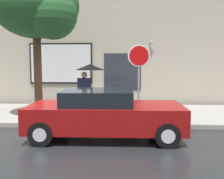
% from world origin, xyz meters
% --- Properties ---
extents(ground_plane, '(60.00, 60.00, 0.00)m').
position_xyz_m(ground_plane, '(0.00, 0.00, 0.00)').
color(ground_plane, black).
extents(sidewalk, '(20.00, 4.00, 0.15)m').
position_xyz_m(sidewalk, '(0.00, 3.00, 0.07)').
color(sidewalk, gray).
rests_on(sidewalk, ground).
extents(building_facade, '(20.00, 0.67, 7.00)m').
position_xyz_m(building_facade, '(-0.01, 5.50, 3.48)').
color(building_facade, '#B2A893').
rests_on(building_facade, ground).
extents(parked_car, '(4.32, 1.91, 1.37)m').
position_xyz_m(parked_car, '(1.31, -0.00, 0.69)').
color(parked_car, maroon).
rests_on(parked_car, ground).
extents(pedestrian_with_umbrella, '(1.10, 1.10, 1.95)m').
position_xyz_m(pedestrian_with_umbrella, '(0.57, 2.19, 1.73)').
color(pedestrian_with_umbrella, black).
rests_on(pedestrian_with_umbrella, sidewalk).
extents(street_tree, '(3.10, 2.64, 5.18)m').
position_xyz_m(street_tree, '(-1.14, 2.01, 4.06)').
color(street_tree, '#4C3823').
rests_on(street_tree, sidewalk).
extents(stop_sign, '(0.76, 0.10, 2.61)m').
position_xyz_m(stop_sign, '(2.38, 1.64, 1.99)').
color(stop_sign, gray).
rests_on(stop_sign, sidewalk).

